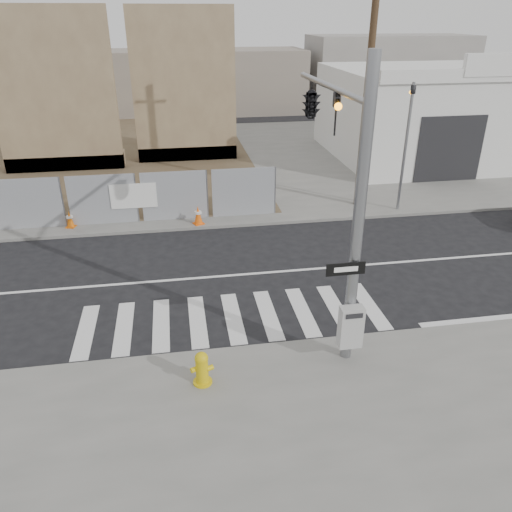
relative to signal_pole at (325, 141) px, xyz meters
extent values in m
plane|color=black|center=(-2.49, 2.05, -4.78)|extent=(100.00, 100.00, 0.00)
cube|color=slate|center=(-2.49, 16.05, -4.72)|extent=(50.00, 20.00, 0.12)
cylinder|color=gray|center=(0.01, -2.75, -1.16)|extent=(0.26, 0.26, 7.00)
cylinder|color=gray|center=(0.01, -0.15, 1.34)|extent=(0.14, 5.20, 0.14)
cube|color=#B2B2AF|center=(-0.04, -3.03, -3.64)|extent=(0.55, 0.30, 1.05)
cube|color=black|center=(-0.24, -2.91, -2.16)|extent=(0.90, 0.03, 0.30)
cube|color=silver|center=(-0.24, -2.93, -2.16)|extent=(0.55, 0.01, 0.12)
imported|color=black|center=(0.01, -0.75, 0.79)|extent=(0.16, 0.20, 1.00)
imported|color=black|center=(0.01, 1.45, 0.79)|extent=(0.53, 2.48, 1.00)
cylinder|color=gray|center=(5.51, 6.65, -2.06)|extent=(0.12, 0.12, 5.20)
imported|color=black|center=(5.51, 6.65, 0.44)|extent=(0.16, 0.20, 1.00)
cube|color=#7B644A|center=(-9.49, 15.05, -0.66)|extent=(6.00, 0.50, 8.00)
cube|color=#7B644A|center=(-9.49, 15.45, -4.26)|extent=(6.00, 1.30, 0.80)
cube|color=#7B644A|center=(-2.99, 16.05, -0.66)|extent=(5.50, 0.50, 8.00)
cube|color=#7B644A|center=(-2.99, 16.45, -4.26)|extent=(5.50, 1.30, 0.80)
cube|color=silver|center=(11.51, 15.05, -2.26)|extent=(12.00, 10.00, 4.80)
cube|color=silver|center=(11.51, 10.05, 0.34)|extent=(12.00, 0.30, 0.60)
cube|color=silver|center=(11.51, 10.00, 0.79)|extent=(4.00, 0.30, 1.00)
cube|color=black|center=(9.51, 10.03, -3.06)|extent=(3.40, 0.06, 3.20)
cylinder|color=#463320|center=(4.01, 7.55, 0.34)|extent=(0.28, 0.28, 10.00)
cylinder|color=gold|center=(-3.54, -3.19, -4.64)|extent=(0.57, 0.57, 0.04)
cylinder|color=gold|center=(-3.54, -3.19, -4.33)|extent=(0.37, 0.37, 0.66)
sphere|color=gold|center=(-3.54, -3.19, -3.98)|extent=(0.31, 0.31, 0.31)
cylinder|color=gold|center=(-3.71, -3.19, -4.27)|extent=(0.19, 0.17, 0.12)
cylinder|color=gold|center=(-3.36, -3.19, -4.27)|extent=(0.19, 0.17, 0.12)
cube|color=#D55D0B|center=(-8.01, 6.88, -4.65)|extent=(0.42, 0.42, 0.03)
cone|color=#D55D0B|center=(-8.01, 6.88, -4.33)|extent=(0.38, 0.38, 0.66)
cylinder|color=silver|center=(-8.01, 6.88, -4.23)|extent=(0.26, 0.26, 0.08)
cube|color=#F35B0C|center=(-3.03, 6.38, -4.64)|extent=(0.51, 0.51, 0.03)
cone|color=#F35B0C|center=(-3.03, 6.38, -4.29)|extent=(0.45, 0.45, 0.75)
cylinder|color=silver|center=(-3.03, 6.38, -4.18)|extent=(0.29, 0.29, 0.09)
camera|label=1|loc=(-3.81, -12.22, 2.93)|focal=35.00mm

